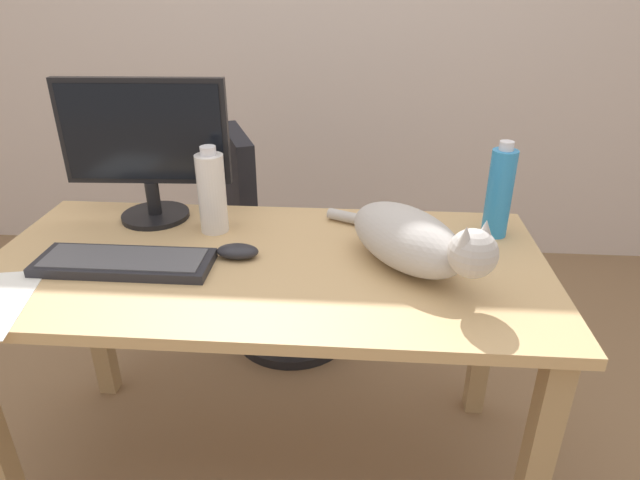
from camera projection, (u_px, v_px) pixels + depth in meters
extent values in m
plane|color=#846647|center=(276.00, 461.00, 1.74)|extent=(8.00, 8.00, 0.00)
cube|color=tan|center=(266.00, 265.00, 1.42)|extent=(1.45, 0.71, 0.03)
cube|color=tan|center=(534.00, 472.00, 1.28)|extent=(0.06, 0.06, 0.70)
cube|color=tan|center=(94.00, 310.00, 1.89)|extent=(0.06, 0.06, 0.70)
cube|color=tan|center=(485.00, 326.00, 1.80)|extent=(0.06, 0.06, 0.70)
cylinder|color=black|center=(293.00, 330.00, 2.34)|extent=(0.48, 0.48, 0.04)
cylinder|color=black|center=(292.00, 291.00, 2.26)|extent=(0.06, 0.06, 0.44)
cylinder|color=black|center=(290.00, 236.00, 2.15)|extent=(0.44, 0.44, 0.06)
cube|color=black|center=(239.00, 187.00, 1.99)|extent=(0.19, 0.35, 0.40)
cylinder|color=black|center=(156.00, 215.00, 1.66)|extent=(0.20, 0.20, 0.01)
cylinder|color=black|center=(153.00, 198.00, 1.63)|extent=(0.04, 0.04, 0.10)
cube|color=black|center=(144.00, 132.00, 1.54)|extent=(0.48, 0.05, 0.30)
cube|color=black|center=(142.00, 133.00, 1.53)|extent=(0.45, 0.03, 0.27)
cube|color=#232328|center=(125.00, 263.00, 1.38)|extent=(0.44, 0.15, 0.02)
cube|color=#515156|center=(124.00, 258.00, 1.37)|extent=(0.40, 0.12, 0.00)
ellipsoid|color=#B2ADA8|center=(406.00, 238.00, 1.36)|extent=(0.36, 0.40, 0.15)
sphere|color=#B2ADA8|center=(473.00, 253.00, 1.18)|extent=(0.11, 0.11, 0.11)
cone|color=#B2ADA8|center=(486.00, 230.00, 1.17)|extent=(0.04, 0.04, 0.04)
cone|color=#B2ADA8|center=(466.00, 236.00, 1.14)|extent=(0.04, 0.04, 0.04)
cylinder|color=#B2ADA8|center=(356.00, 219.00, 1.60)|extent=(0.18, 0.10, 0.03)
ellipsoid|color=#232328|center=(238.00, 251.00, 1.42)|extent=(0.11, 0.06, 0.04)
cylinder|color=#2D8CD1|center=(499.00, 194.00, 1.50)|extent=(0.07, 0.07, 0.25)
cylinder|color=silver|center=(507.00, 146.00, 1.44)|extent=(0.04, 0.04, 0.02)
cylinder|color=silver|center=(212.00, 194.00, 1.53)|extent=(0.08, 0.08, 0.23)
cylinder|color=silver|center=(208.00, 151.00, 1.47)|extent=(0.04, 0.04, 0.02)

